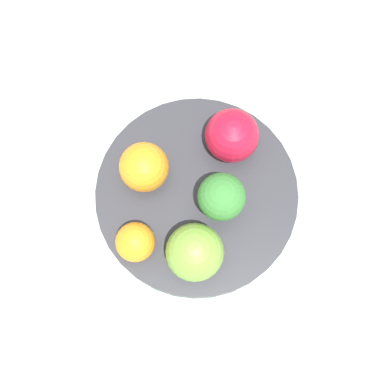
# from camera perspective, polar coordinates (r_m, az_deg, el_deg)

# --- Properties ---
(ground_plane) EXTENTS (6.00, 6.00, 0.00)m
(ground_plane) POSITION_cam_1_polar(r_m,az_deg,el_deg) (0.66, 0.00, -1.03)
(ground_plane) COLOR gray
(table_surface) EXTENTS (1.20, 1.20, 0.02)m
(table_surface) POSITION_cam_1_polar(r_m,az_deg,el_deg) (0.65, 0.00, -0.86)
(table_surface) COLOR #B2C6B2
(table_surface) RESTS_ON ground_plane
(bowl) EXTENTS (0.20, 0.20, 0.03)m
(bowl) POSITION_cam_1_polar(r_m,az_deg,el_deg) (0.63, 0.00, -0.44)
(bowl) COLOR #2D2D33
(bowl) RESTS_ON table_surface
(broccoli) EXTENTS (0.04, 0.04, 0.06)m
(broccoli) POSITION_cam_1_polar(r_m,az_deg,el_deg) (0.58, 2.19, -0.48)
(broccoli) COLOR #8CB76B
(broccoli) RESTS_ON bowl
(apple_red) EXTENTS (0.05, 0.05, 0.05)m
(apple_red) POSITION_cam_1_polar(r_m,az_deg,el_deg) (0.58, 0.21, -5.38)
(apple_red) COLOR olive
(apple_red) RESTS_ON bowl
(apple_green) EXTENTS (0.05, 0.05, 0.05)m
(apple_green) POSITION_cam_1_polar(r_m,az_deg,el_deg) (0.60, 3.15, 5.05)
(apple_green) COLOR #B7142D
(apple_green) RESTS_ON bowl
(orange_front) EXTENTS (0.04, 0.04, 0.04)m
(orange_front) POSITION_cam_1_polar(r_m,az_deg,el_deg) (0.59, -5.49, -4.44)
(orange_front) COLOR orange
(orange_front) RESTS_ON bowl
(orange_back) EXTENTS (0.05, 0.05, 0.05)m
(orange_back) POSITION_cam_1_polar(r_m,az_deg,el_deg) (0.60, -4.72, 2.24)
(orange_back) COLOR orange
(orange_back) RESTS_ON bowl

